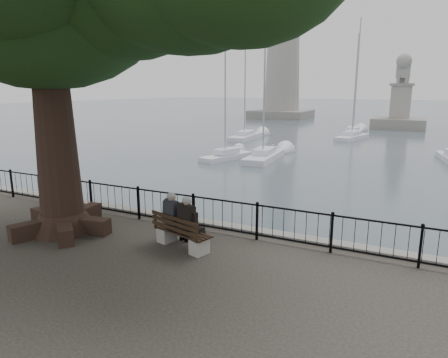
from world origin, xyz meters
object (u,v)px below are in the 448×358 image
Objects in this scene: bench at (181,236)px; lion_monument at (400,110)px; person_right at (191,225)px; person_left at (176,220)px; lighthouse at (283,44)px.

lion_monument reaches higher than bench.
bench is 1.25× the size of person_right.
bench is at bearing -33.62° from person_left.
person_left reaches higher than bench.
lighthouse is at bearing 148.88° from lion_monument.
person_right is at bearing -73.74° from lighthouse.
lighthouse is 25.45m from lion_monument.
lion_monument is at bearing 87.03° from bench.
lighthouse is (-17.76, 60.89, 10.84)m from person_right.
bench is 48.91m from lion_monument.
person_right is 48.87m from lion_monument.
bench is at bearing -92.97° from lion_monument.
bench is 0.19× the size of lion_monument.
lighthouse is 3.16× the size of lion_monument.
person_left is at bearing 164.74° from person_right.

